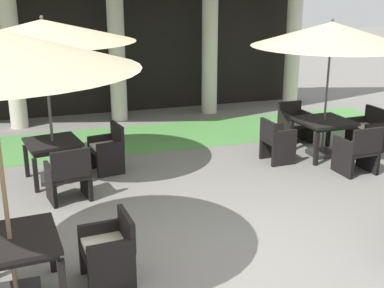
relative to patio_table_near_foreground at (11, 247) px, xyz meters
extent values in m
plane|color=gray|center=(2.40, 0.01, -0.65)|extent=(60.00, 60.00, 0.00)
cylinder|color=beige|center=(0.00, 7.26, 0.89)|extent=(0.41, 0.41, 3.08)
cylinder|color=beige|center=(2.40, 7.26, 0.89)|extent=(0.41, 0.41, 3.08)
cylinder|color=beige|center=(4.81, 7.26, 0.89)|extent=(0.41, 0.41, 3.08)
cylinder|color=beige|center=(7.21, 7.26, 0.89)|extent=(0.41, 0.41, 3.08)
cube|color=black|center=(2.40, 8.16, 0.89)|extent=(10.22, 0.16, 3.08)
cube|color=#519347|center=(2.40, 5.48, -0.65)|extent=(12.62, 2.14, 0.01)
cube|color=black|center=(0.00, 0.00, 0.07)|extent=(1.03, 1.03, 0.05)
cube|color=black|center=(0.00, 0.00, 0.02)|extent=(0.95, 0.95, 0.06)
cube|color=black|center=(0.48, -0.41, -0.33)|extent=(0.08, 0.08, 0.64)
cube|color=black|center=(0.41, 0.48, -0.33)|extent=(0.08, 0.08, 0.64)
cylinder|color=olive|center=(0.00, 0.00, 0.68)|extent=(0.05, 0.05, 2.65)
cube|color=black|center=(0.99, 0.08, -0.25)|extent=(0.57, 0.61, 0.07)
cube|color=silver|center=(0.99, 0.08, -0.19)|extent=(0.52, 0.56, 0.05)
cube|color=black|center=(1.23, 0.10, -0.03)|extent=(0.10, 0.57, 0.37)
cube|color=black|center=(1.01, -0.19, -0.34)|extent=(0.53, 0.10, 0.62)
cube|color=black|center=(0.97, 0.34, -0.34)|extent=(0.53, 0.10, 0.62)
cube|color=black|center=(0.78, -0.20, -0.47)|extent=(0.06, 0.06, 0.36)
cube|color=black|center=(0.74, 0.31, -0.47)|extent=(0.06, 0.06, 0.36)
cube|color=black|center=(1.25, -0.16, -0.47)|extent=(0.06, 0.06, 0.36)
cube|color=black|center=(1.21, 0.35, -0.47)|extent=(0.06, 0.06, 0.36)
cube|color=black|center=(0.61, 3.48, 0.05)|extent=(1.01, 1.01, 0.05)
cube|color=black|center=(0.61, 3.48, -0.02)|extent=(0.92, 0.92, 0.08)
cube|color=black|center=(0.29, 3.02, -0.36)|extent=(0.08, 0.08, 0.59)
cube|color=black|center=(1.07, 3.16, -0.36)|extent=(0.08, 0.08, 0.59)
cube|color=black|center=(0.14, 3.80, -0.36)|extent=(0.08, 0.08, 0.59)
cube|color=black|center=(0.93, 3.94, -0.36)|extent=(0.08, 0.08, 0.59)
cube|color=#2D2D2D|center=(0.61, 3.48, -0.61)|extent=(0.50, 0.50, 0.07)
cylinder|color=#4C4742|center=(0.61, 3.48, 0.61)|extent=(0.05, 0.05, 2.52)
cone|color=beige|center=(0.61, 3.48, 1.91)|extent=(2.97, 2.97, 0.35)
sphere|color=#4C4742|center=(0.61, 3.48, 2.11)|extent=(0.06, 0.06, 0.06)
cube|color=black|center=(1.52, 3.64, -0.23)|extent=(0.59, 0.65, 0.07)
cube|color=silver|center=(1.52, 3.64, -0.17)|extent=(0.55, 0.60, 0.05)
cube|color=black|center=(1.75, 3.68, 0.01)|extent=(0.16, 0.57, 0.42)
cube|color=black|center=(1.57, 3.38, -0.34)|extent=(0.50, 0.15, 0.62)
cube|color=black|center=(1.48, 3.90, -0.34)|extent=(0.50, 0.15, 0.62)
cube|color=black|center=(1.35, 3.35, -0.46)|extent=(0.07, 0.07, 0.38)
cube|color=black|center=(1.26, 3.86, -0.46)|extent=(0.07, 0.07, 0.38)
cube|color=black|center=(1.79, 3.43, -0.46)|extent=(0.07, 0.07, 0.38)
cube|color=black|center=(1.70, 3.94, -0.46)|extent=(0.07, 0.07, 0.38)
cube|color=black|center=(0.77, 2.56, -0.24)|extent=(0.68, 0.62, 0.07)
cube|color=silver|center=(0.77, 2.56, -0.18)|extent=(0.63, 0.57, 0.05)
cube|color=black|center=(0.81, 2.32, 0.02)|extent=(0.60, 0.17, 0.45)
cube|color=black|center=(0.49, 2.51, -0.34)|extent=(0.15, 0.52, 0.62)
cube|color=black|center=(1.05, 2.61, -0.34)|extent=(0.15, 0.52, 0.62)
cube|color=black|center=(0.46, 2.74, -0.46)|extent=(0.07, 0.07, 0.37)
cube|color=black|center=(1.00, 2.84, -0.46)|extent=(0.07, 0.07, 0.37)
cube|color=black|center=(0.54, 2.28, -0.46)|extent=(0.07, 0.07, 0.37)
cube|color=black|center=(1.08, 2.38, -0.46)|extent=(0.07, 0.07, 0.37)
cube|color=black|center=(5.75, 3.22, 0.06)|extent=(1.02, 1.02, 0.05)
cube|color=black|center=(5.75, 3.22, 0.01)|extent=(0.94, 0.94, 0.05)
cube|color=black|center=(5.32, 2.75, -0.33)|extent=(0.07, 0.07, 0.63)
cube|color=black|center=(6.22, 2.79, -0.33)|extent=(0.07, 0.07, 0.63)
cube|color=black|center=(5.28, 3.65, -0.33)|extent=(0.07, 0.07, 0.63)
cube|color=black|center=(6.18, 3.69, -0.33)|extent=(0.07, 0.07, 0.63)
cube|color=#2D2D2D|center=(5.75, 3.22, -0.61)|extent=(0.47, 0.47, 0.09)
cylinder|color=#4C4742|center=(5.75, 3.22, 0.52)|extent=(0.04, 0.04, 2.34)
cone|color=beige|center=(5.75, 3.22, 1.73)|extent=(3.00, 3.00, 0.45)
sphere|color=#4C4742|center=(5.75, 3.22, 1.99)|extent=(0.06, 0.06, 0.06)
cube|color=black|center=(5.71, 4.24, -0.26)|extent=(0.58, 0.60, 0.07)
cube|color=silver|center=(5.71, 4.24, -0.20)|extent=(0.53, 0.55, 0.05)
cube|color=black|center=(5.69, 4.51, -0.02)|extent=(0.55, 0.09, 0.41)
cube|color=black|center=(5.96, 4.25, -0.33)|extent=(0.09, 0.58, 0.64)
cube|color=black|center=(5.45, 4.23, -0.33)|extent=(0.09, 0.58, 0.64)
cube|color=black|center=(5.96, 3.99, -0.47)|extent=(0.06, 0.06, 0.35)
cube|color=black|center=(5.47, 3.97, -0.47)|extent=(0.06, 0.06, 0.35)
cube|color=black|center=(5.94, 4.51, -0.47)|extent=(0.06, 0.06, 0.35)
cube|color=black|center=(5.45, 4.49, -0.47)|extent=(0.06, 0.06, 0.35)
cube|color=black|center=(6.77, 3.27, -0.23)|extent=(0.53, 0.64, 0.07)
cube|color=silver|center=(6.77, 3.27, -0.17)|extent=(0.49, 0.59, 0.05)
cube|color=black|center=(7.00, 3.28, 0.02)|extent=(0.09, 0.62, 0.42)
cube|color=black|center=(6.78, 2.98, -0.33)|extent=(0.50, 0.08, 0.63)
cube|color=black|center=(6.76, 3.56, -0.33)|extent=(0.50, 0.08, 0.63)
cube|color=black|center=(6.56, 2.98, -0.46)|extent=(0.06, 0.06, 0.39)
cube|color=black|center=(6.54, 3.54, -0.46)|extent=(0.06, 0.06, 0.39)
cube|color=black|center=(7.01, 3.00, -0.46)|extent=(0.06, 0.06, 0.39)
cube|color=black|center=(6.98, 3.56, -0.46)|extent=(0.06, 0.06, 0.39)
cube|color=black|center=(4.73, 3.17, -0.23)|extent=(0.51, 0.55, 0.07)
cube|color=silver|center=(4.73, 3.17, -0.17)|extent=(0.47, 0.51, 0.05)
cube|color=black|center=(4.51, 3.16, 0.00)|extent=(0.08, 0.53, 0.38)
cube|color=black|center=(4.72, 3.42, -0.31)|extent=(0.49, 0.08, 0.68)
cube|color=black|center=(4.75, 2.93, -0.31)|extent=(0.49, 0.08, 0.68)
cube|color=black|center=(4.94, 3.42, -0.45)|extent=(0.06, 0.06, 0.39)
cube|color=black|center=(4.96, 2.95, -0.45)|extent=(0.06, 0.06, 0.39)
cube|color=black|center=(4.51, 3.40, -0.45)|extent=(0.06, 0.06, 0.39)
cube|color=black|center=(4.53, 2.93, -0.45)|extent=(0.06, 0.06, 0.39)
cube|color=black|center=(5.80, 2.20, -0.23)|extent=(0.63, 0.60, 0.07)
cube|color=silver|center=(5.80, 2.20, -0.17)|extent=(0.58, 0.55, 0.05)
cube|color=black|center=(5.81, 1.94, 0.03)|extent=(0.61, 0.09, 0.44)
cube|color=black|center=(5.52, 2.19, -0.32)|extent=(0.09, 0.57, 0.66)
cube|color=black|center=(6.08, 2.22, -0.32)|extent=(0.09, 0.57, 0.66)
cube|color=black|center=(5.51, 2.45, -0.46)|extent=(0.06, 0.06, 0.38)
cube|color=black|center=(6.06, 2.47, -0.46)|extent=(0.06, 0.06, 0.38)
cube|color=black|center=(5.54, 1.93, -0.46)|extent=(0.06, 0.06, 0.38)
cube|color=black|center=(6.09, 1.96, -0.46)|extent=(0.06, 0.06, 0.38)
camera|label=1|loc=(0.37, -5.00, 2.60)|focal=46.85mm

